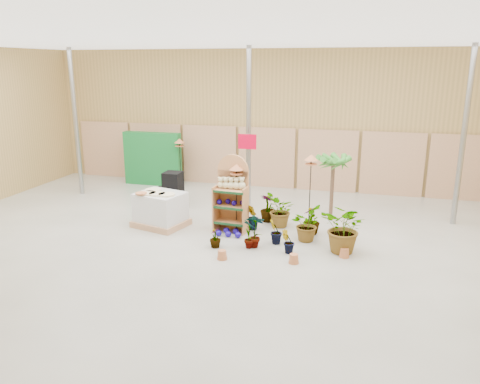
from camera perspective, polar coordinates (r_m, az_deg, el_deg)
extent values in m
cube|color=gray|center=(10.45, -3.80, -7.55)|extent=(15.00, 12.00, 0.10)
cube|color=white|center=(9.65, -4.30, 18.52)|extent=(15.00, 12.00, 0.10)
cube|color=olive|center=(15.57, 3.41, 8.81)|extent=(15.00, 0.10, 4.50)
cylinder|color=gray|center=(15.40, -19.39, 7.91)|extent=(0.14, 0.14, 4.50)
cylinder|color=gray|center=(12.91, 25.59, 6.01)|extent=(0.14, 0.14, 4.50)
cylinder|color=gray|center=(13.10, 1.06, 7.61)|extent=(0.14, 0.14, 4.50)
cube|color=#A97B58|center=(17.85, -16.01, 5.03)|extent=(1.90, 0.06, 2.00)
cube|color=#A97B58|center=(16.91, -10.17, 4.83)|extent=(1.90, 0.06, 2.00)
cube|color=#A97B58|center=(16.16, -3.73, 4.56)|extent=(1.90, 0.06, 2.00)
cube|color=#A97B58|center=(15.63, 3.24, 4.20)|extent=(1.90, 0.06, 2.00)
cube|color=#A97B58|center=(15.35, 10.57, 3.76)|extent=(1.90, 0.06, 2.00)
cube|color=#A97B58|center=(15.32, 18.05, 3.24)|extent=(1.90, 0.06, 2.00)
cube|color=#A97B58|center=(15.55, 25.41, 2.68)|extent=(1.90, 0.06, 2.00)
cube|color=#AC6F42|center=(11.60, -0.83, -0.97)|extent=(0.80, 0.13, 1.50)
cylinder|color=#AC6F42|center=(11.41, -0.85, 2.65)|extent=(0.80, 0.13, 0.80)
cube|color=#AC6F42|center=(11.54, -1.14, -3.60)|extent=(0.79, 0.50, 0.04)
cube|color=#0F3819|center=(11.34, -1.46, -3.95)|extent=(0.76, 0.08, 0.05)
cube|color=#AC6F42|center=(11.42, -1.15, -1.71)|extent=(0.79, 0.50, 0.04)
cube|color=#0F3819|center=(11.21, -1.47, -2.03)|extent=(0.76, 0.08, 0.05)
cube|color=#AC6F42|center=(11.31, -1.16, 0.22)|extent=(0.79, 0.50, 0.04)
cube|color=#0F3819|center=(11.10, -1.48, -0.07)|extent=(0.76, 0.08, 0.05)
cube|color=#AC6F42|center=(11.55, -2.96, -1.98)|extent=(0.07, 0.44, 1.15)
cube|color=#AC6F42|center=(11.34, 0.69, -2.29)|extent=(0.07, 0.44, 1.15)
sphere|color=beige|center=(11.41, -2.37, 0.86)|extent=(0.16, 0.16, 0.16)
sphere|color=beige|center=(11.37, -2.37, 1.51)|extent=(0.12, 0.12, 0.12)
sphere|color=beige|center=(11.37, -1.73, 0.84)|extent=(0.17, 0.17, 0.17)
sphere|color=beige|center=(11.33, -1.73, 1.51)|extent=(0.12, 0.12, 0.12)
sphere|color=beige|center=(11.33, -1.09, 0.81)|extent=(0.18, 0.18, 0.18)
sphere|color=beige|center=(11.29, -1.09, 1.51)|extent=(0.12, 0.12, 0.12)
sphere|color=beige|center=(11.29, -0.44, 0.79)|extent=(0.19, 0.19, 0.19)
sphere|color=beige|center=(11.26, -0.44, 1.51)|extent=(0.12, 0.12, 0.12)
sphere|color=beige|center=(11.26, 0.21, 0.77)|extent=(0.19, 0.19, 0.19)
sphere|color=beige|center=(11.22, 0.21, 1.51)|extent=(0.12, 0.12, 0.12)
sphere|color=#150785|center=(11.46, -2.53, -1.21)|extent=(0.13, 0.13, 0.13)
sphere|color=#150785|center=(11.50, -1.48, -1.14)|extent=(0.13, 0.13, 0.13)
sphere|color=#150785|center=(11.35, -0.72, -1.36)|extent=(0.13, 0.13, 0.13)
sphere|color=#150785|center=(11.40, 0.34, -1.28)|extent=(0.13, 0.13, 0.13)
sphere|color=#150785|center=(11.31, -2.62, -5.04)|extent=(0.15, 0.15, 0.15)
sphere|color=#150785|center=(11.49, -1.68, -4.69)|extent=(0.15, 0.15, 0.15)
sphere|color=#150785|center=(11.24, -1.45, -5.15)|extent=(0.15, 0.15, 0.15)
sphere|color=#150785|center=(11.42, -0.53, -4.80)|extent=(0.15, 0.15, 0.15)
sphere|color=#150785|center=(11.18, -0.27, -5.27)|extent=(0.15, 0.15, 0.15)
cube|color=#A97B58|center=(12.18, -9.60, -3.72)|extent=(1.44, 1.30, 0.15)
cube|color=silver|center=(12.05, -9.69, -1.77)|extent=(1.32, 1.17, 0.72)
cylinder|color=beige|center=(11.92, -11.19, -0.13)|extent=(0.41, 0.41, 0.04)
cylinder|color=beige|center=(11.81, -10.08, -0.22)|extent=(0.41, 0.41, 0.04)
cylinder|color=beige|center=(11.71, -8.95, -0.31)|extent=(0.41, 0.41, 0.04)
cylinder|color=beige|center=(12.19, -10.56, 0.24)|extent=(0.41, 0.41, 0.04)
cube|color=black|center=(13.80, -8.10, -0.63)|extent=(0.50, 0.50, 0.50)
cube|color=black|center=(13.68, -8.18, 1.39)|extent=(0.50, 0.50, 0.50)
cube|color=black|center=(13.92, -9.24, -0.54)|extent=(0.50, 0.50, 0.50)
cube|color=#106226|center=(16.21, -10.60, 4.00)|extent=(2.00, 0.30, 1.80)
cylinder|color=gray|center=(12.81, 0.91, 2.20)|extent=(0.05, 0.05, 2.20)
cube|color=#B70020|center=(12.60, 0.89, 6.15)|extent=(0.50, 0.03, 0.40)
cylinder|color=black|center=(11.48, -0.43, -1.28)|extent=(0.02, 0.02, 1.45)
cylinder|color=#B5673C|center=(11.30, -0.44, 2.24)|extent=(0.30, 0.30, 0.02)
cone|color=#B5673C|center=(11.26, -0.44, 3.08)|extent=(0.34, 0.34, 0.14)
cylinder|color=black|center=(11.87, 8.50, -0.46)|extent=(0.02, 0.02, 1.62)
cylinder|color=#B5673C|center=(11.68, 8.65, 3.38)|extent=(0.30, 0.30, 0.02)
cone|color=#B5673C|center=(11.65, 8.69, 4.20)|extent=(0.34, 0.34, 0.14)
cylinder|color=black|center=(15.50, -7.28, 2.96)|extent=(0.02, 0.02, 1.44)
cylinder|color=#B5673C|center=(15.37, -7.37, 5.59)|extent=(0.30, 0.30, 0.02)
cone|color=#B5673C|center=(15.34, -7.39, 6.21)|extent=(0.34, 0.34, 0.14)
cylinder|color=brown|center=(12.65, 11.13, 0.06)|extent=(0.10, 0.10, 1.48)
imported|color=#348429|center=(10.49, 1.15, -5.09)|extent=(0.44, 0.43, 0.69)
imported|color=#348429|center=(10.76, 4.33, -4.85)|extent=(0.39, 0.42, 0.61)
imported|color=#348429|center=(11.04, 8.04, -3.85)|extent=(0.64, 0.74, 0.82)
imported|color=#348429|center=(11.49, 8.71, -3.38)|extent=(0.55, 0.55, 0.71)
imported|color=#348429|center=(11.62, 1.58, -3.06)|extent=(0.40, 0.45, 0.68)
imported|color=#348429|center=(11.85, 4.94, -2.25)|extent=(0.71, 0.81, 0.88)
imported|color=#348429|center=(10.59, -3.03, -5.56)|extent=(0.27, 0.27, 0.47)
imported|color=#348429|center=(10.52, 1.88, -4.71)|extent=(0.42, 0.29, 0.80)
imported|color=#348429|center=(10.29, 5.85, -6.06)|extent=(0.38, 0.37, 0.54)
imported|color=#348429|center=(10.43, 12.73, -4.31)|extent=(1.30, 1.24, 1.14)
imported|color=#348429|center=(12.27, 3.45, -1.94)|extent=(0.52, 0.52, 0.74)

